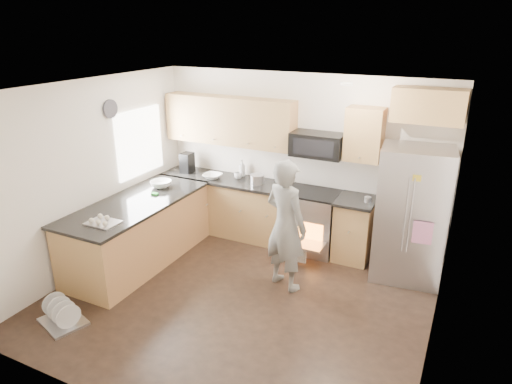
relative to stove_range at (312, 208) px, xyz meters
The scene contains 8 objects.
ground 1.86m from the stove_range, 101.69° to the right, with size 4.50×4.50×0.00m, color black.
room_shell 1.99m from the stove_range, 103.00° to the right, with size 4.54×4.04×2.62m.
back_cabinet_run 0.98m from the stove_range, behind, with size 4.45×0.64×2.50m.
peninsula 2.56m from the stove_range, 145.51° to the right, with size 0.96×2.36×1.02m.
stove_range is the anchor object (origin of this frame).
refrigerator 1.45m from the stove_range, ahead, with size 0.96×0.79×1.81m.
person 1.15m from the stove_range, 88.03° to the right, with size 0.63×0.41×1.73m, color gray.
dish_rack 3.64m from the stove_range, 122.86° to the right, with size 0.61×0.55×0.32m.
Camera 1 is at (2.35, -4.32, 3.27)m, focal length 32.00 mm.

